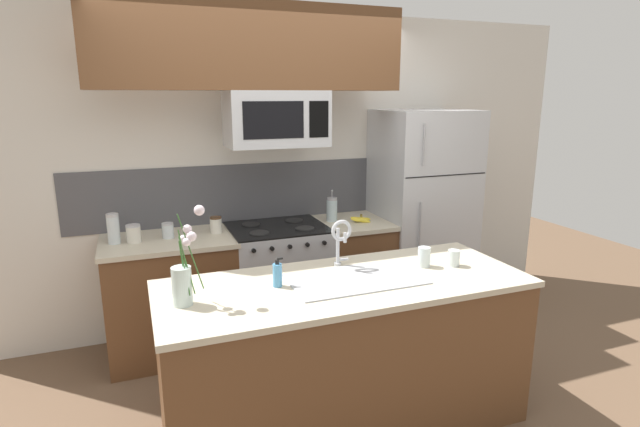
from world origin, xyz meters
TOP-DOWN VIEW (x-y plane):
  - ground_plane at (0.00, 0.00)m, footprint 10.00×10.00m
  - rear_partition at (0.30, 1.28)m, footprint 5.20×0.10m
  - splash_band at (0.00, 1.22)m, footprint 3.16×0.01m
  - back_counter_left at (-0.84, 0.90)m, footprint 0.95×0.65m
  - back_counter_right at (0.66, 0.90)m, footprint 0.58×0.65m
  - stove_range at (0.00, 0.90)m, footprint 0.76×0.64m
  - microwave at (0.00, 0.88)m, footprint 0.74×0.40m
  - upper_cabinet_band at (-0.19, 0.85)m, footprint 2.24×0.34m
  - refrigerator at (1.32, 0.92)m, footprint 0.79×0.74m
  - storage_jar_tall at (-1.20, 0.91)m, footprint 0.08×0.08m
  - storage_jar_medium at (-1.07, 0.89)m, footprint 0.10×0.10m
  - storage_jar_short at (-0.83, 0.92)m, footprint 0.09×0.09m
  - storage_jar_squat at (-0.48, 0.93)m, footprint 0.09×0.09m
  - banana_bunch at (0.71, 0.84)m, footprint 0.19×0.12m
  - french_press at (0.49, 0.96)m, footprint 0.09×0.09m
  - island_counter at (0.04, -0.35)m, footprint 2.12×0.82m
  - kitchen_sink at (0.10, -0.35)m, footprint 0.76×0.44m
  - sink_faucet at (0.10, -0.13)m, footprint 0.14×0.14m
  - dish_soap_bottle at (-0.35, -0.29)m, footprint 0.06×0.05m
  - drinking_glass at (0.59, -0.30)m, footprint 0.08×0.08m
  - spare_glass at (0.77, -0.35)m, footprint 0.07×0.07m
  - flower_vase at (-0.85, -0.36)m, footprint 0.18×0.12m

SIDE VIEW (x-z plane):
  - ground_plane at x=0.00m, z-range 0.00..0.00m
  - island_counter at x=0.04m, z-range 0.00..0.91m
  - back_counter_left at x=-0.84m, z-range 0.00..0.91m
  - back_counter_right at x=0.66m, z-range 0.00..0.91m
  - stove_range at x=0.00m, z-range 0.00..0.93m
  - kitchen_sink at x=0.10m, z-range 0.76..0.92m
  - refrigerator at x=1.32m, z-range 0.00..1.82m
  - banana_bunch at x=0.71m, z-range 0.89..0.97m
  - spare_glass at x=0.77m, z-range 0.91..1.01m
  - storage_jar_short at x=-0.83m, z-range 0.91..1.02m
  - drinking_glass at x=0.59m, z-range 0.91..1.03m
  - storage_jar_squat at x=-0.48m, z-range 0.91..1.04m
  - storage_jar_medium at x=-1.07m, z-range 0.91..1.04m
  - dish_soap_bottle at x=-0.35m, z-range 0.90..1.06m
  - french_press at x=0.49m, z-range 0.88..1.14m
  - storage_jar_tall at x=-1.20m, z-range 0.91..1.13m
  - flower_vase at x=-0.85m, z-range 0.80..1.30m
  - sink_faucet at x=0.10m, z-range 0.95..1.26m
  - splash_band at x=0.00m, z-range 0.91..1.39m
  - rear_partition at x=0.30m, z-range 0.00..2.60m
  - microwave at x=0.00m, z-range 1.56..1.97m
  - upper_cabinet_band at x=-0.19m, z-range 1.97..2.57m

